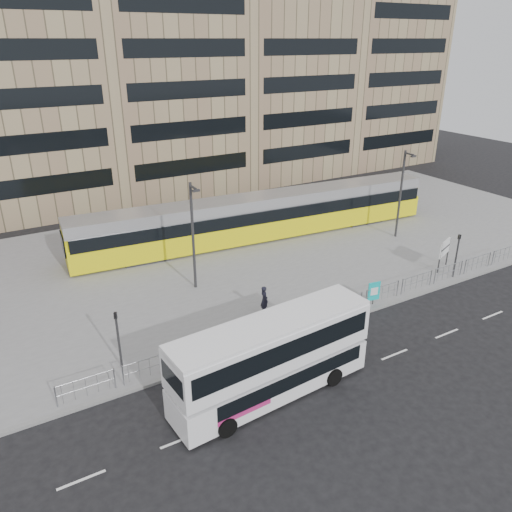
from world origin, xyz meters
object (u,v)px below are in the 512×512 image
double_decker_bus (272,356)px  ad_panel (374,291)px  tram (261,216)px  pedestrian (264,300)px  lamp_post_west (193,232)px  traffic_light_east (457,250)px  traffic_light_west (118,333)px  station_sign (445,249)px  lamp_post_east (401,191)px

double_decker_bus → ad_panel: (9.76, 3.85, -1.07)m
double_decker_bus → tram: (9.65, 17.06, -0.16)m
tram → ad_panel: 13.23m
pedestrian → lamp_post_west: 6.33m
traffic_light_east → tram: bearing=121.2°
pedestrian → traffic_light_west: bearing=99.8°
station_sign → lamp_post_east: size_ratio=0.31×
double_decker_bus → lamp_post_east: 22.61m
traffic_light_west → traffic_light_east: same height
tram → pedestrian: 12.44m
traffic_light_west → double_decker_bus: bearing=-20.6°
station_sign → traffic_light_east: traffic_light_east is taller
traffic_light_west → traffic_light_east: size_ratio=1.00×
double_decker_bus → lamp_post_west: bearing=79.6°
pedestrian → traffic_light_west: (-8.88, -0.94, 1.09)m
double_decker_bus → tram: 19.60m
double_decker_bus → station_sign: 18.39m
ad_panel → traffic_light_west: size_ratio=0.49×
station_sign → traffic_light_west: 23.06m
traffic_light_west → lamp_post_west: lamp_post_west is taller
ad_panel → lamp_post_west: lamp_post_west is taller
ad_panel → lamp_post_east: size_ratio=0.21×
double_decker_bus → pedestrian: size_ratio=5.56×
lamp_post_east → double_decker_bus: bearing=-149.2°
tram → traffic_light_west: bearing=-137.4°
ad_panel → traffic_light_west: bearing=-175.1°
ad_panel → lamp_post_east: (9.59, 7.68, 3.04)m
tram → lamp_post_west: size_ratio=4.31×
tram → ad_panel: size_ratio=20.19×
station_sign → traffic_light_west: traffic_light_west is taller
ad_panel → traffic_light_east: traffic_light_east is taller
double_decker_bus → lamp_post_west: lamp_post_west is taller
pedestrian → traffic_light_west: size_ratio=0.57×
ad_panel → pedestrian: pedestrian is taller
lamp_post_east → traffic_light_west: bearing=-166.1°
traffic_light_east → lamp_post_east: lamp_post_east is taller
traffic_light_west → ad_panel: bearing=18.3°
station_sign → ad_panel: station_sign is taller
tram → station_sign: 14.21m
tram → pedestrian: size_ratio=17.19×
traffic_light_east → lamp_post_west: 17.68m
ad_panel → traffic_light_west: traffic_light_west is taller
station_sign → ad_panel: size_ratio=1.44×
double_decker_bus → pedestrian: (3.43, 6.32, -1.07)m
tram → pedestrian: bearing=-115.2°
traffic_light_east → pedestrian: bearing=171.6°
double_decker_bus → ad_panel: 10.55m
double_decker_bus → traffic_light_east: 17.67m
traffic_light_west → pedestrian: bearing=30.1°
lamp_post_west → lamp_post_east: lamp_post_east is taller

